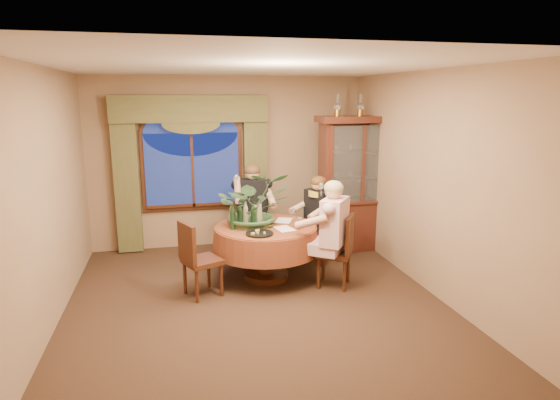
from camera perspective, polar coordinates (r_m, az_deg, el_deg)
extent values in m
plane|color=black|center=(5.85, -2.89, -12.51)|extent=(5.00, 5.00, 0.00)
plane|color=#876447|center=(7.85, -6.27, 4.60)|extent=(4.50, 0.00, 4.50)
plane|color=#876447|center=(6.20, 17.90, 1.95)|extent=(0.00, 5.00, 5.00)
plane|color=white|center=(5.31, -3.23, 16.04)|extent=(5.00, 5.00, 0.00)
cube|color=#494826|center=(7.74, -18.20, 2.28)|extent=(0.38, 0.14, 2.32)
cube|color=#494826|center=(7.82, -3.00, 3.00)|extent=(0.38, 0.14, 2.32)
cylinder|color=maroon|center=(6.49, -1.73, -6.35)|extent=(1.76, 1.76, 0.75)
cube|color=#381711|center=(7.68, 9.43, 1.96)|extent=(1.34, 0.53, 2.17)
cube|color=black|center=(6.24, 6.61, -6.19)|extent=(0.57, 0.57, 0.96)
cube|color=black|center=(7.13, 5.21, -3.77)|extent=(0.56, 0.56, 0.96)
cube|color=black|center=(7.46, -3.15, -2.98)|extent=(0.43, 0.43, 0.96)
cube|color=black|center=(5.99, -9.45, -7.10)|extent=(0.55, 0.55, 0.96)
imported|color=#315130|center=(6.31, -3.25, 2.56)|extent=(1.00, 1.11, 0.87)
imported|color=#3F5227|center=(6.31, -1.47, -3.11)|extent=(0.15, 0.15, 0.05)
cylinder|color=black|center=(5.98, -2.51, -4.11)|extent=(0.35, 0.35, 0.02)
cylinder|color=black|center=(6.48, -4.47, -1.43)|extent=(0.07, 0.07, 0.33)
cylinder|color=tan|center=(6.36, -5.87, -1.73)|extent=(0.07, 0.07, 0.33)
cylinder|color=black|center=(6.26, -4.91, -1.94)|extent=(0.07, 0.07, 0.33)
cylinder|color=black|center=(6.24, -3.28, -1.96)|extent=(0.07, 0.07, 0.33)
cylinder|color=black|center=(6.20, -5.79, -2.10)|extent=(0.07, 0.07, 0.33)
cylinder|color=tan|center=(6.37, -4.22, -1.67)|extent=(0.07, 0.07, 0.33)
cube|color=white|center=(6.22, 0.53, -3.51)|extent=(0.27, 0.34, 0.00)
cube|color=white|center=(6.63, 0.46, -2.51)|extent=(0.32, 0.36, 0.00)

